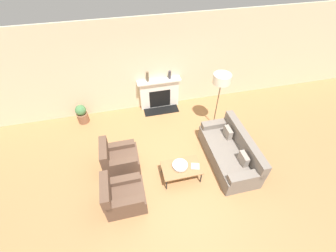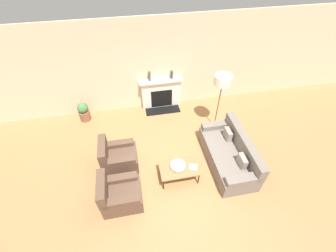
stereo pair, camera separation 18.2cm
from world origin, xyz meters
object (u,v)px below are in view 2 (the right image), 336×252
(floor_lamp, at_px, (223,83))
(coffee_table, at_px, (179,168))
(armchair_near, at_px, (119,194))
(couch, at_px, (230,154))
(fireplace, at_px, (161,94))
(bowl, at_px, (178,166))
(armchair_far, at_px, (118,157))
(book, at_px, (193,167))
(potted_plant, at_px, (84,112))
(mantel_vase_center_left, at_px, (172,75))
(mantel_vase_left, at_px, (149,76))

(floor_lamp, bearing_deg, coffee_table, -132.94)
(armchair_near, bearing_deg, couch, -77.75)
(fireplace, height_order, coffee_table, fireplace)
(coffee_table, relative_size, bowl, 2.54)
(armchair_far, bearing_deg, coffee_table, -114.55)
(book, distance_m, potted_plant, 3.89)
(coffee_table, bearing_deg, armchair_near, -165.07)
(fireplace, xyz_separation_m, coffee_table, (-0.06, -2.91, -0.13))
(coffee_table, xyz_separation_m, book, (0.33, -0.06, 0.04))
(fireplace, xyz_separation_m, mantel_vase_center_left, (0.35, 0.02, 0.65))
(bowl, xyz_separation_m, mantel_vase_center_left, (0.44, 2.89, 0.71))
(book, relative_size, mantel_vase_left, 0.79)
(bowl, xyz_separation_m, floor_lamp, (1.53, 1.58, 1.12))
(fireplace, height_order, bowl, fireplace)
(couch, bearing_deg, mantel_vase_center_left, -159.87)
(mantel_vase_left, height_order, potted_plant, mantel_vase_left)
(coffee_table, bearing_deg, potted_plant, 132.23)
(potted_plant, bearing_deg, bowl, -47.68)
(book, bearing_deg, potted_plant, 152.73)
(couch, distance_m, potted_plant, 4.55)
(book, distance_m, floor_lamp, 2.35)
(bowl, height_order, floor_lamp, floor_lamp)
(mantel_vase_left, bearing_deg, potted_plant, -173.66)
(armchair_far, height_order, bowl, armchair_far)
(armchair_far, distance_m, book, 1.92)
(armchair_far, relative_size, potted_plant, 1.41)
(fireplace, height_order, armchair_near, fireplace)
(mantel_vase_left, distance_m, potted_plant, 2.33)
(fireplace, bearing_deg, mantel_vase_left, 177.45)
(floor_lamp, bearing_deg, mantel_vase_center_left, 130.09)
(bowl, relative_size, mantel_vase_center_left, 1.42)
(fireplace, distance_m, couch, 3.00)
(armchair_near, xyz_separation_m, floor_lamp, (2.95, 2.01, 1.25))
(floor_lamp, distance_m, potted_plant, 4.27)
(mantel_vase_center_left, bearing_deg, mantel_vase_left, 180.00)
(armchair_far, xyz_separation_m, potted_plant, (-0.99, 2.02, -0.01))
(armchair_far, distance_m, potted_plant, 2.25)
(armchair_far, relative_size, mantel_vase_left, 2.80)
(armchair_near, height_order, coffee_table, armchair_near)
(floor_lamp, distance_m, mantel_vase_center_left, 1.75)
(armchair_far, height_order, mantel_vase_center_left, mantel_vase_center_left)
(fireplace, distance_m, potted_plant, 2.51)
(armchair_near, height_order, bowl, armchair_near)
(armchair_near, height_order, mantel_vase_left, mantel_vase_left)
(couch, height_order, mantel_vase_center_left, mantel_vase_center_left)
(book, bearing_deg, armchair_near, -152.01)
(armchair_near, distance_m, mantel_vase_center_left, 3.89)
(bowl, bearing_deg, fireplace, 88.30)
(armchair_far, relative_size, coffee_table, 0.94)
(armchair_far, height_order, potted_plant, armchair_far)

